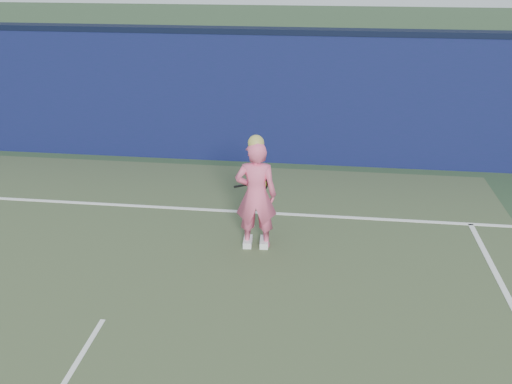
# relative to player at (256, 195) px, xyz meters

# --- Properties ---
(ground) EXTENTS (80.00, 80.00, 0.00)m
(ground) POSITION_rel_player_xyz_m (-1.55, -2.96, -0.81)
(ground) COLOR #284027
(ground) RESTS_ON ground
(backstop_wall) EXTENTS (24.00, 0.40, 2.50)m
(backstop_wall) POSITION_rel_player_xyz_m (-1.55, 3.54, 0.44)
(backstop_wall) COLOR #0E173E
(backstop_wall) RESTS_ON ground
(wall_cap) EXTENTS (24.00, 0.42, 0.10)m
(wall_cap) POSITION_rel_player_xyz_m (-1.55, 3.54, 1.74)
(wall_cap) COLOR black
(wall_cap) RESTS_ON backstop_wall
(player) EXTENTS (0.60, 0.41, 1.68)m
(player) POSITION_rel_player_xyz_m (0.00, 0.00, 0.00)
(player) COLOR #ED5C84
(player) RESTS_ON ground
(racket) EXTENTS (0.52, 0.14, 0.28)m
(racket) POSITION_rel_player_xyz_m (-0.04, 0.41, -0.01)
(racket) COLOR black
(racket) RESTS_ON ground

